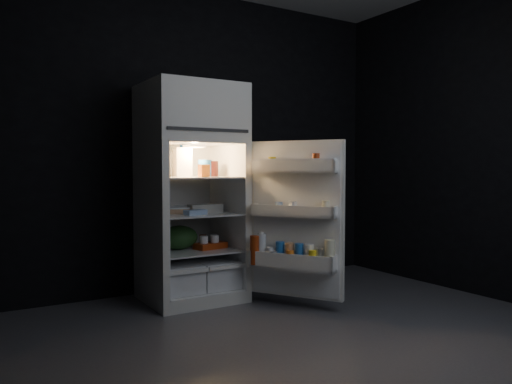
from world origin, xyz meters
TOP-DOWN VIEW (x-y plane):
  - floor at (0.00, 0.00)m, footprint 4.00×3.40m
  - wall_back at (0.00, 1.70)m, footprint 4.00×0.00m
  - wall_right at (2.00, 0.00)m, footprint 0.00×3.40m
  - refrigerator at (-0.18, 1.32)m, footprint 0.76×0.71m
  - fridge_door at (0.40, 0.63)m, footprint 0.55×0.71m
  - milk_jug at (-0.22, 1.36)m, footprint 0.15×0.15m
  - mayo_jar at (-0.05, 1.30)m, footprint 0.15×0.15m
  - jam_jar at (0.02, 1.29)m, footprint 0.10×0.10m
  - amber_bottle at (-0.43, 1.37)m, footprint 0.10×0.10m
  - small_carton at (-0.13, 1.13)m, footprint 0.09×0.07m
  - egg_carton at (-0.06, 1.26)m, footprint 0.29×0.11m
  - pie at (-0.28, 1.38)m, footprint 0.39×0.39m
  - flat_package at (-0.22, 1.11)m, footprint 0.19×0.12m
  - wrapped_pkg at (0.04, 1.46)m, footprint 0.14×0.12m
  - produce_bag at (-0.28, 1.33)m, footprint 0.40×0.37m
  - yogurt_tray at (-0.04, 1.22)m, footprint 0.28×0.19m
  - small_can_red at (-0.01, 1.42)m, footprint 0.06×0.06m
  - small_can_silver at (0.10, 1.43)m, footprint 0.09×0.09m

SIDE VIEW (x-z plane):
  - floor at x=0.00m, z-range 0.00..0.00m
  - yogurt_tray at x=-0.04m, z-range 0.43..0.48m
  - small_can_red at x=-0.01m, z-range 0.43..0.52m
  - small_can_silver at x=0.10m, z-range 0.43..0.52m
  - produce_bag at x=-0.28m, z-range 0.43..0.62m
  - fridge_door at x=0.40m, z-range 0.06..1.28m
  - pie at x=-0.28m, z-range 0.73..0.77m
  - flat_package at x=-0.22m, z-range 0.73..0.77m
  - wrapped_pkg at x=0.04m, z-range 0.73..0.78m
  - egg_carton at x=-0.06m, z-range 0.73..0.80m
  - refrigerator at x=-0.18m, z-range 0.07..1.85m
  - small_carton at x=-0.13m, z-range 1.03..1.13m
  - jam_jar at x=0.02m, z-range 1.03..1.16m
  - mayo_jar at x=-0.05m, z-range 1.03..1.17m
  - amber_bottle at x=-0.43m, z-range 1.03..1.25m
  - milk_jug at x=-0.22m, z-range 1.03..1.27m
  - wall_back at x=0.00m, z-range 0.00..2.70m
  - wall_right at x=2.00m, z-range 0.00..2.70m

